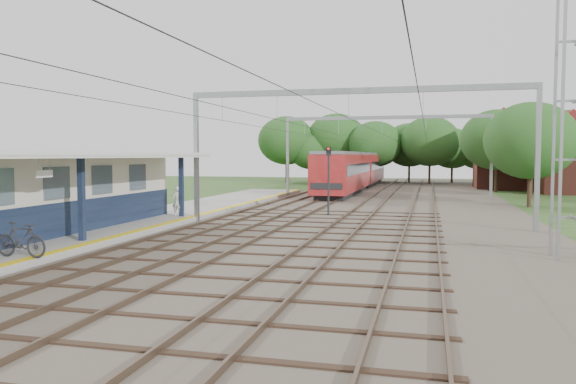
% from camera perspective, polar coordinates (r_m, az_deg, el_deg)
% --- Properties ---
extents(ground, '(160.00, 160.00, 0.00)m').
position_cam_1_polar(ground, '(15.28, -14.42, -10.17)').
color(ground, '#2D4C1E').
rests_on(ground, ground).
extents(ballast_bed, '(18.00, 90.00, 0.10)m').
position_cam_1_polar(ballast_bed, '(43.27, 9.95, -1.11)').
color(ballast_bed, '#473D33').
rests_on(ballast_bed, ground).
extents(platform, '(5.00, 52.00, 0.35)m').
position_cam_1_polar(platform, '(30.92, -14.23, -2.84)').
color(platform, gray).
rests_on(platform, ground).
extents(yellow_stripe, '(0.45, 52.00, 0.01)m').
position_cam_1_polar(yellow_stripe, '(29.90, -10.43, -2.66)').
color(yellow_stripe, yellow).
rests_on(yellow_stripe, platform).
extents(station_building, '(3.41, 18.00, 3.40)m').
position_cam_1_polar(station_building, '(25.69, -24.47, -0.18)').
color(station_building, beige).
rests_on(station_building, platform).
extents(canopy, '(6.40, 20.00, 3.44)m').
position_cam_1_polar(canopy, '(24.17, -24.00, 3.41)').
color(canopy, '#101B34').
rests_on(canopy, platform).
extents(rail_tracks, '(11.80, 88.00, 0.15)m').
position_cam_1_polar(rail_tracks, '(43.52, 6.67, -0.88)').
color(rail_tracks, brown).
rests_on(rail_tracks, ballast_bed).
extents(catenary_system, '(17.22, 88.00, 7.00)m').
position_cam_1_polar(catenary_system, '(38.52, 8.61, 6.45)').
color(catenary_system, gray).
rests_on(catenary_system, ground).
extents(tree_band, '(31.72, 30.88, 8.82)m').
position_cam_1_polar(tree_band, '(70.22, 11.51, 4.67)').
color(tree_band, '#382619').
rests_on(tree_band, ground).
extents(house_far, '(8.00, 6.12, 8.66)m').
position_cam_1_polar(house_far, '(65.61, 21.96, 3.08)').
color(house_far, brown).
rests_on(house_far, ground).
extents(person, '(0.66, 0.50, 1.64)m').
position_cam_1_polar(person, '(31.10, -11.16, -0.91)').
color(person, beige).
rests_on(person, platform).
extents(bicycle, '(1.95, 0.64, 1.16)m').
position_cam_1_polar(bicycle, '(20.08, -25.51, -4.41)').
color(bicycle, black).
rests_on(bicycle, platform).
extents(train, '(2.97, 37.03, 3.90)m').
position_cam_1_polar(train, '(61.37, 7.01, 2.31)').
color(train, black).
rests_on(train, ballast_bed).
extents(signal_post, '(0.29, 0.26, 4.16)m').
position_cam_1_polar(signal_post, '(33.32, 4.14, 1.87)').
color(signal_post, black).
rests_on(signal_post, ground).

